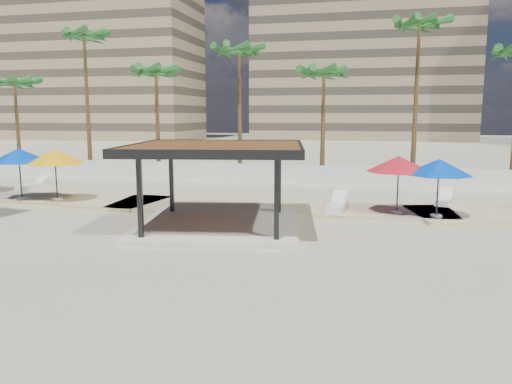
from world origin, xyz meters
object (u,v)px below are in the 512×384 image
(umbrella_c, at_px, (399,164))
(lounger_b, at_px, (337,207))
(pavilion_central, at_px, (217,178))
(lounger_a, at_px, (33,186))
(lounger_d, at_px, (444,200))

(umbrella_c, distance_m, lounger_b, 3.25)
(pavilion_central, distance_m, umbrella_c, 8.00)
(lounger_a, relative_size, lounger_d, 1.08)
(umbrella_c, bearing_deg, lounger_d, 51.10)
(pavilion_central, relative_size, lounger_d, 3.81)
(pavilion_central, xyz_separation_m, lounger_d, (9.35, 6.75, -1.64))
(umbrella_c, relative_size, lounger_a, 1.35)
(lounger_d, bearing_deg, umbrella_c, 156.00)
(lounger_a, relative_size, lounger_b, 0.98)
(lounger_d, bearing_deg, lounger_b, 136.36)
(umbrella_c, distance_m, lounger_d, 4.23)
(pavilion_central, bearing_deg, lounger_d, 26.30)
(lounger_a, bearing_deg, lounger_b, -86.77)
(lounger_b, bearing_deg, pavilion_central, 136.42)
(lounger_b, distance_m, lounger_d, 5.78)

